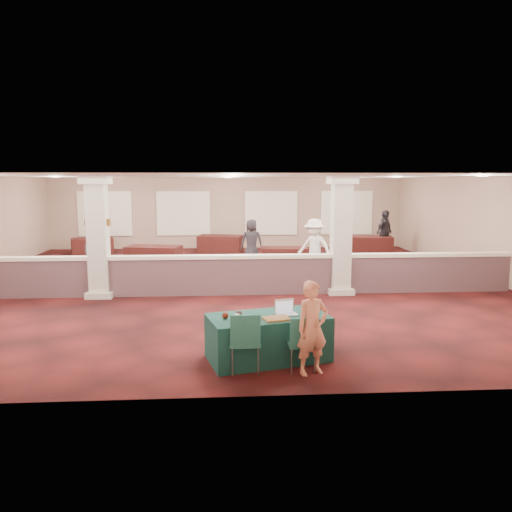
{
  "coord_description": "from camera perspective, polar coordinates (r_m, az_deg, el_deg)",
  "views": [
    {
      "loc": [
        -0.19,
        -14.82,
        3.11
      ],
      "look_at": [
        0.65,
        -2.0,
        1.14
      ],
      "focal_mm": 35.0,
      "sensor_mm": 36.0,
      "label": 1
    }
  ],
  "objects": [
    {
      "name": "near_table",
      "position": [
        8.79,
        1.39,
        -9.29
      ],
      "size": [
        2.23,
        1.49,
        0.78
      ],
      "primitive_type": "cube",
      "rotation": [
        0.0,
        0.0,
        0.25
      ],
      "color": "#0E342A",
      "rests_on": "ground"
    },
    {
      "name": "ground",
      "position": [
        15.15,
        -2.94,
        -3.14
      ],
      "size": [
        16.0,
        16.0,
        0.0
      ],
      "primitive_type": "plane",
      "color": "#4C1313",
      "rests_on": "ground"
    },
    {
      "name": "ceiling",
      "position": [
        14.82,
        -3.04,
        9.05
      ],
      "size": [
        16.0,
        16.0,
        0.02
      ],
      "primitive_type": "cube",
      "color": "silver",
      "rests_on": "wall_back"
    },
    {
      "name": "laptop_screen",
      "position": [
        8.81,
        3.23,
        -5.67
      ],
      "size": [
        0.35,
        0.1,
        0.24
      ],
      "primitive_type": "cube",
      "rotation": [
        0.0,
        0.0,
        0.25
      ],
      "color": "silver",
      "rests_on": "near_table"
    },
    {
      "name": "column_right",
      "position": [
        13.78,
        9.68,
        2.46
      ],
      "size": [
        0.72,
        0.72,
        3.2
      ],
      "color": "beige",
      "rests_on": "ground"
    },
    {
      "name": "attendee_d",
      "position": [
        18.49,
        -0.51,
        1.65
      ],
      "size": [
        0.83,
        0.45,
        1.67
      ],
      "primitive_type": "imported",
      "rotation": [
        0.0,
        0.0,
        3.13
      ],
      "color": "black",
      "rests_on": "ground"
    },
    {
      "name": "sconce_left",
      "position": [
        13.84,
        -18.79,
        3.66
      ],
      "size": [
        0.12,
        0.12,
        0.18
      ],
      "color": "brown",
      "rests_on": "column_left"
    },
    {
      "name": "wall_right",
      "position": [
        17.0,
        25.11,
        2.8
      ],
      "size": [
        0.04,
        16.0,
        3.2
      ],
      "primitive_type": "cube",
      "color": "gray",
      "rests_on": "ground"
    },
    {
      "name": "wall_front",
      "position": [
        6.99,
        -2.08,
        -3.75
      ],
      "size": [
        16.0,
        0.04,
        3.2
      ],
      "primitive_type": "cube",
      "color": "gray",
      "rests_on": "ground"
    },
    {
      "name": "laptop_base",
      "position": [
        8.73,
        3.52,
        -6.68
      ],
      "size": [
        0.4,
        0.33,
        0.02
      ],
      "primitive_type": "cube",
      "rotation": [
        0.0,
        0.0,
        0.25
      ],
      "color": "silver",
      "rests_on": "near_table"
    },
    {
      "name": "wall_back",
      "position": [
        22.87,
        -3.27,
        4.91
      ],
      "size": [
        16.0,
        0.04,
        3.2
      ],
      "primitive_type": "cube",
      "color": "gray",
      "rests_on": "ground"
    },
    {
      "name": "scissors",
      "position": [
        8.66,
        6.46,
        -6.87
      ],
      "size": [
        0.13,
        0.06,
        0.01
      ],
      "primitive_type": "cube",
      "rotation": [
        0.0,
        0.0,
        0.25
      ],
      "color": "red",
      "rests_on": "near_table"
    },
    {
      "name": "partition_wall",
      "position": [
        13.56,
        -2.87,
        -2.1
      ],
      "size": [
        15.6,
        0.28,
        1.1
      ],
      "color": "#563A3F",
      "rests_on": "ground"
    },
    {
      "name": "attendee_a",
      "position": [
        16.26,
        -17.94,
        0.06
      ],
      "size": [
        0.85,
        0.64,
        1.56
      ],
      "primitive_type": "imported",
      "rotation": [
        0.0,
        0.0,
        0.33
      ],
      "color": "black",
      "rests_on": "ground"
    },
    {
      "name": "attendee_b",
      "position": [
        16.27,
        6.68,
        0.97
      ],
      "size": [
        1.28,
        1.15,
        1.86
      ],
      "primitive_type": "imported",
      "rotation": [
        0.0,
        0.0,
        -0.64
      ],
      "color": "silver",
      "rests_on": "ground"
    },
    {
      "name": "conf_chair_side",
      "position": [
        8.13,
        -1.28,
        -9.3
      ],
      "size": [
        0.51,
        0.52,
        1.0
      ],
      "rotation": [
        0.0,
        0.0,
        0.02
      ],
      "color": "#1B504A",
      "rests_on": "ground"
    },
    {
      "name": "column_left",
      "position": [
        13.81,
        -17.6,
        2.19
      ],
      "size": [
        0.72,
        0.72,
        3.2
      ],
      "color": "beige",
      "rests_on": "ground"
    },
    {
      "name": "woman",
      "position": [
        8.1,
        6.46,
        -8.18
      ],
      "size": [
        0.64,
        0.54,
        1.53
      ],
      "primitive_type": "imported",
      "rotation": [
        0.0,
        0.0,
        0.36
      ],
      "color": "#EE9767",
      "rests_on": "ground"
    },
    {
      "name": "knitting",
      "position": [
        8.44,
        2.36,
        -7.16
      ],
      "size": [
        0.5,
        0.42,
        0.03
      ],
      "primitive_type": "cube",
      "rotation": [
        0.0,
        0.0,
        0.25
      ],
      "color": "#C2771F",
      "rests_on": "near_table"
    },
    {
      "name": "yarn_cream",
      "position": [
        8.39,
        -2.19,
        -6.96
      ],
      "size": [
        0.12,
        0.12,
        0.12
      ],
      "primitive_type": "sphere",
      "color": "beige",
      "rests_on": "near_table"
    },
    {
      "name": "sconce_right",
      "position": [
        13.71,
        -16.53,
        3.72
      ],
      "size": [
        0.12,
        0.12,
        0.18
      ],
      "color": "brown",
      "rests_on": "column_left"
    },
    {
      "name": "far_table_back_center",
      "position": [
        21.5,
        -4.11,
        1.37
      ],
      "size": [
        2.0,
        1.33,
        0.75
      ],
      "primitive_type": "cube",
      "rotation": [
        0.0,
        0.0,
        -0.24
      ],
      "color": "black",
      "rests_on": "ground"
    },
    {
      "name": "attendee_c",
      "position": [
        21.46,
        14.46,
        2.62
      ],
      "size": [
        1.16,
        1.13,
        1.87
      ],
      "primitive_type": "imported",
      "rotation": [
        0.0,
        0.0,
        0.76
      ],
      "color": "black",
      "rests_on": "ground"
    },
    {
      "name": "far_table_back_left",
      "position": [
        22.21,
        -18.19,
        1.11
      ],
      "size": [
        1.85,
        1.33,
        0.68
      ],
      "primitive_type": "cube",
      "rotation": [
        0.0,
        0.0,
        0.33
      ],
      "color": "black",
      "rests_on": "ground"
    },
    {
      "name": "yarn_grey",
      "position": [
        8.64,
        -1.93,
        -6.52
      ],
      "size": [
        0.11,
        0.11,
        0.11
      ],
      "primitive_type": "sphere",
      "color": "#444549",
      "rests_on": "near_table"
    },
    {
      "name": "far_table_front_right",
      "position": [
        16.76,
        19.85,
        -1.24
      ],
      "size": [
        1.96,
        1.33,
        0.73
      ],
      "primitive_type": "cube",
      "rotation": [
        0.0,
        0.0,
        0.26
      ],
      "color": "black",
      "rests_on": "ground"
    },
    {
      "name": "conf_chair_main",
      "position": [
        8.24,
        5.32,
        -9.41
      ],
      "size": [
        0.48,
        0.48,
        0.93
      ],
      "rotation": [
        0.0,
        0.0,
        0.03
      ],
      "color": "#1B504A",
      "rests_on": "ground"
    },
    {
      "name": "screen_glow",
      "position": [
        8.81,
        3.25,
        -5.79
      ],
      "size": [
        0.31,
        0.08,
        0.2
      ],
      "primitive_type": "cube",
      "rotation": [
        0.0,
        0.0,
        0.25
      ],
      "color": "silver",
      "rests_on": "near_table"
    },
    {
      "name": "far_table_front_left",
      "position": [
        18.2,
        -11.6,
        -0.08
      ],
      "size": [
        2.06,
        1.36,
        0.77
      ],
      "primitive_type": "cube",
      "rotation": [
        0.0,
        0.0,
        -0.23
      ],
      "color": "black",
      "rests_on": "ground"
    },
    {
      "name": "yarn_red",
      "position": [
        8.5,
        -3.54,
        -6.8
      ],
      "size": [
        0.11,
        0.11,
        0.11
      ],
      "primitive_type": "sphere",
      "color": "maroon",
      "rests_on": "near_table"
    },
    {
      "name": "far_table_front_center",
      "position": [
        18.17,
        3.23,
        -0.07
      ],
      "size": [
        1.71,
        0.91,
        0.68
      ],
      "primitive_type": "cube",
      "rotation": [
        0.0,
        0.0,
        -0.04
      ],
      "color": "black",
      "rests_on": "ground"
    },
    {
      "name": "far_table_back_right",
      "position": [
        21.26,
        12.68,
        1.16
      ],
      "size": [
        2.07,
        1.26,
        0.79
      ],
      "primitive_type": "cube",
      "rotation": [
        0.0,
        0.0,
        -0.16
      ],
      "color": "black",
      "rests_on": "ground"
    }
  ]
}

